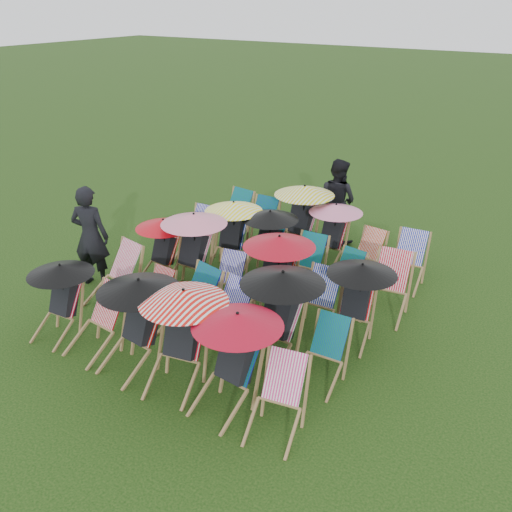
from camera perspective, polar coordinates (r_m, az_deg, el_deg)
The scene contains 33 objects.
ground at distance 9.81m, azimuth -1.07°, elevation -5.26°, with size 100.00×100.00×0.00m, color black.
deckchair_0 at distance 9.30m, azimuth -19.15°, elevation -4.13°, with size 1.01×1.06×1.19m.
deckchair_1 at distance 8.82m, azimuth -15.75°, elevation -6.39°, with size 0.73×0.95×0.97m.
deckchair_2 at distance 8.19m, azimuth -12.09°, elevation -6.54°, with size 1.17×1.23×1.38m.
deckchair_3 at distance 7.73m, azimuth -7.71°, elevation -8.04°, with size 1.19×1.30×1.42m.
deckchair_4 at distance 7.28m, azimuth -2.62°, elevation -10.36°, with size 1.15×1.22×1.37m.
deckchair_5 at distance 7.07m, azimuth 2.11°, elevation -14.23°, with size 0.75×0.94×0.93m.
deckchair_6 at distance 10.04m, azimuth -14.12°, elevation -1.99°, with size 0.84×1.05×1.03m.
deckchair_7 at distance 9.45m, azimuth -10.42°, elevation -4.09°, with size 0.59×0.79×0.82m.
deckchair_8 at distance 8.95m, azimuth -6.71°, elevation -4.82°, with size 0.86×1.06×1.03m.
deckchair_9 at distance 8.66m, azimuth -3.14°, elevation -6.02°, with size 0.71×0.94×0.97m.
deckchair_10 at distance 8.11m, azimuth 1.89°, elevation -6.04°, with size 1.21×1.28×1.43m.
deckchair_11 at distance 7.94m, azimuth 6.68°, elevation -9.71°, with size 0.62×0.84×0.88m.
deckchair_12 at distance 10.60m, azimuth -9.58°, elevation 0.64°, with size 1.01×1.06×1.20m.
deckchair_13 at distance 10.25m, azimuth -6.67°, elevation 0.61°, with size 1.18×1.22×1.40m.
deckchair_14 at distance 9.78m, azimuth -3.01°, elevation -2.53°, with size 0.68×0.86×0.85m.
deckchair_15 at distance 9.28m, azimuth 1.73°, elevation -1.93°, with size 1.18×1.24×1.40m.
deckchair_16 at distance 9.08m, azimuth 6.07°, elevation -4.63°, with size 0.66×0.90×0.94m.
deckchair_17 at distance 8.79m, azimuth 9.89°, elevation -4.52°, with size 1.06×1.14×1.26m.
deckchair_18 at distance 11.52m, azimuth -5.98°, elevation 2.13°, with size 0.71×0.95×0.99m.
deckchair_19 at distance 11.00m, azimuth -2.63°, elevation 2.23°, with size 1.11×1.20×1.31m.
deckchair_20 at distance 10.72m, azimuth 0.92°, elevation 1.46°, with size 1.06×1.12×1.26m.
deckchair_21 at distance 10.31m, azimuth 4.88°, elevation -0.83°, with size 0.65×0.89×0.94m.
deckchair_22 at distance 10.03m, azimuth 8.62°, elevation -2.11°, with size 0.68×0.85×0.84m.
deckchair_23 at distance 9.66m, azimuth 13.05°, elevation -3.02°, with size 0.78×1.01×1.02m.
deckchair_24 at distance 12.42m, azimuth -2.55°, elevation 4.02°, with size 0.78×1.00×1.02m.
deckchair_25 at distance 11.96m, azimuth 0.14°, elevation 3.17°, with size 0.67×0.93×1.00m.
deckchair_26 at distance 11.58m, azimuth 4.29°, elevation 3.72°, with size 1.21×1.26×1.43m.
deckchair_27 at distance 11.20m, azimuth 7.46°, elevation 2.23°, with size 1.04×1.08×1.23m.
deckchair_28 at distance 10.92m, azimuth 10.80°, elevation 0.11°, with size 0.67×0.86×0.86m.
deckchair_29 at distance 10.74m, azimuth 14.86°, elevation -0.48°, with size 0.70×0.92×0.95m.
person_left at distance 10.65m, azimuth -16.22°, elevation 1.90°, with size 0.69×0.45×1.89m, color black.
person_rear at distance 12.28m, azimuth 8.11°, elevation 5.51°, with size 0.88×0.68×1.81m, color black.
Camera 1 is at (4.77, -7.02, 4.92)m, focal length 40.00 mm.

